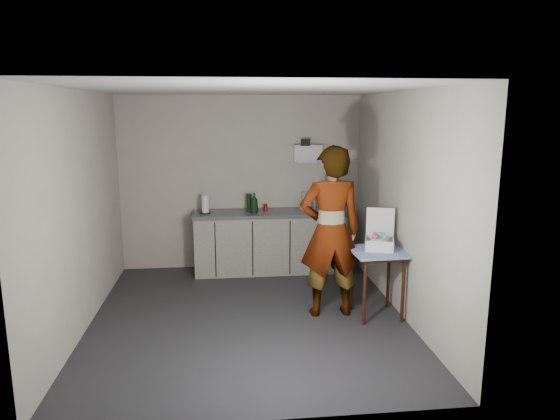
{
  "coord_description": "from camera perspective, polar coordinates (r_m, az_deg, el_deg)",
  "views": [
    {
      "loc": [
        -0.23,
        -5.48,
        2.38
      ],
      "look_at": [
        0.42,
        0.45,
        1.18
      ],
      "focal_mm": 32.0,
      "sensor_mm": 36.0,
      "label": 1
    }
  ],
  "objects": [
    {
      "name": "dish_rack",
      "position": [
        7.42,
        3.92,
        0.39
      ],
      "size": [
        0.39,
        0.29,
        0.28
      ],
      "color": "silver",
      "rests_on": "kitchen_counter"
    },
    {
      "name": "kitchen_counter",
      "position": [
        7.47,
        -1.2,
        -3.8
      ],
      "size": [
        2.24,
        0.62,
        0.91
      ],
      "color": "black",
      "rests_on": "ground"
    },
    {
      "name": "wall_back",
      "position": [
        7.55,
        -4.45,
        3.11
      ],
      "size": [
        3.6,
        0.02,
        2.6
      ],
      "primitive_type": "cube",
      "color": "#B7B3A0",
      "rests_on": "ground"
    },
    {
      "name": "wall_left",
      "position": [
        5.8,
        -21.72,
        -0.2
      ],
      "size": [
        0.02,
        4.0,
        2.6
      ],
      "primitive_type": "cube",
      "color": "#B7B3A0",
      "rests_on": "ground"
    },
    {
      "name": "ceiling",
      "position": [
        5.49,
        -3.96,
        13.56
      ],
      "size": [
        3.6,
        4.0,
        0.01
      ],
      "primitive_type": "cube",
      "color": "silver",
      "rests_on": "wall_back"
    },
    {
      "name": "soda_can",
      "position": [
        7.37,
        -1.66,
        0.29
      ],
      "size": [
        0.06,
        0.06,
        0.11
      ],
      "primitive_type": "cylinder",
      "color": "red",
      "rests_on": "kitchen_counter"
    },
    {
      "name": "wall_right",
      "position": [
        5.94,
        13.73,
        0.55
      ],
      "size": [
        0.02,
        4.0,
        2.6
      ],
      "primitive_type": "cube",
      "color": "#B7B3A0",
      "rests_on": "ground"
    },
    {
      "name": "side_table",
      "position": [
        5.89,
        11.15,
        -5.5
      ],
      "size": [
        0.64,
        0.64,
        0.8
      ],
      "rotation": [
        0.0,
        0.0,
        0.05
      ],
      "color": "#35180C",
      "rests_on": "ground"
    },
    {
      "name": "dark_bottle",
      "position": [
        7.31,
        -3.54,
        0.81
      ],
      "size": [
        0.08,
        0.08,
        0.27
      ],
      "primitive_type": "cylinder",
      "color": "black",
      "rests_on": "kitchen_counter"
    },
    {
      "name": "soap_bottle",
      "position": [
        7.23,
        -2.95,
        0.8
      ],
      "size": [
        0.14,
        0.14,
        0.29
      ],
      "primitive_type": "imported",
      "rotation": [
        0.0,
        0.0,
        0.29
      ],
      "color": "black",
      "rests_on": "kitchen_counter"
    },
    {
      "name": "standing_man",
      "position": [
        5.79,
        5.79,
        -2.51
      ],
      "size": [
        0.74,
        0.5,
        2.0
      ],
      "primitive_type": "imported",
      "rotation": [
        0.0,
        0.0,
        3.17
      ],
      "color": "#B2A593",
      "rests_on": "ground"
    },
    {
      "name": "ground",
      "position": [
        5.98,
        -3.61,
        -12.11
      ],
      "size": [
        4.0,
        4.0,
        0.0
      ],
      "primitive_type": "plane",
      "color": "#242429",
      "rests_on": "ground"
    },
    {
      "name": "bakery_box",
      "position": [
        5.92,
        11.29,
        -3.39
      ],
      "size": [
        0.41,
        0.42,
        0.46
      ],
      "rotation": [
        0.0,
        0.0,
        -0.31
      ],
      "color": "white",
      "rests_on": "side_table"
    },
    {
      "name": "paper_towel",
      "position": [
        7.29,
        -8.55,
        0.6
      ],
      "size": [
        0.15,
        0.15,
        0.27
      ],
      "color": "black",
      "rests_on": "kitchen_counter"
    },
    {
      "name": "wall_shelf",
      "position": [
        7.53,
        3.18,
        6.52
      ],
      "size": [
        0.42,
        0.18,
        0.37
      ],
      "color": "white",
      "rests_on": "ground"
    }
  ]
}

